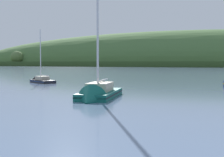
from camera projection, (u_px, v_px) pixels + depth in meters
The scene contains 3 objects.
far_shoreline_hill at pixel (164, 66), 251.35m from camera, with size 585.93×135.17×61.80m.
sailboat_midwater_white at pixel (97, 96), 26.37m from camera, with size 5.16×8.73×13.53m.
sailboat_outer_reach at pixel (41, 82), 47.67m from camera, with size 6.32×4.06×9.81m.
Camera 1 is at (16.09, -1.87, 3.37)m, focal length 45.81 mm.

